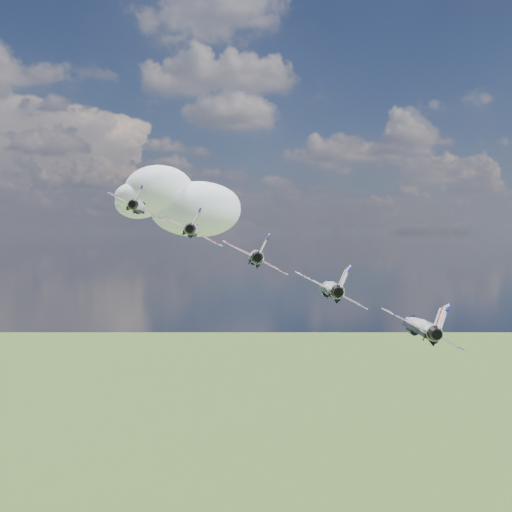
{
  "coord_description": "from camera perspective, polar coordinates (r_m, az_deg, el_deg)",
  "views": [
    {
      "loc": [
        -28.4,
        -99.48,
        155.39
      ],
      "look_at": [
        -10.9,
        -15.85,
        152.29
      ],
      "focal_mm": 45.0,
      "sensor_mm": 36.0,
      "label": 1
    }
  ],
  "objects": [
    {
      "name": "jet_3",
      "position": [
        79.09,
        6.62,
        -2.81
      ],
      "size": [
        12.02,
        14.84,
        7.67
      ],
      "primitive_type": null,
      "rotation": [
        0.0,
        0.48,
        -0.18
      ],
      "color": "white"
    },
    {
      "name": "cloud_far",
      "position": [
        274.04,
        -6.38,
        4.83
      ],
      "size": [
        61.25,
        48.12,
        24.06
      ],
      "primitive_type": "ellipsoid",
      "color": "white"
    },
    {
      "name": "jet_0",
      "position": [
        101.5,
        -10.36,
        4.38
      ],
      "size": [
        12.02,
        14.84,
        7.67
      ],
      "primitive_type": null,
      "rotation": [
        0.0,
        0.48,
        -0.18
      ],
      "color": "white"
    },
    {
      "name": "jet_2",
      "position": [
        85.5,
        0.0,
        -0.0
      ],
      "size": [
        12.02,
        14.84,
        7.67
      ],
      "primitive_type": null,
      "rotation": [
        0.0,
        0.48,
        -0.18
      ],
      "color": "white"
    },
    {
      "name": "jet_4",
      "position": [
        74.13,
        14.29,
        -6.01
      ],
      "size": [
        12.02,
        14.84,
        7.67
      ],
      "primitive_type": null,
      "rotation": [
        0.0,
        0.48,
        -0.18
      ],
      "color": "silver"
    },
    {
      "name": "jet_1",
      "position": [
        93.05,
        -5.62,
        2.39
      ],
      "size": [
        12.02,
        14.84,
        7.67
      ],
      "primitive_type": null,
      "rotation": [
        0.0,
        0.48,
        -0.18
      ],
      "color": "white"
    }
  ]
}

